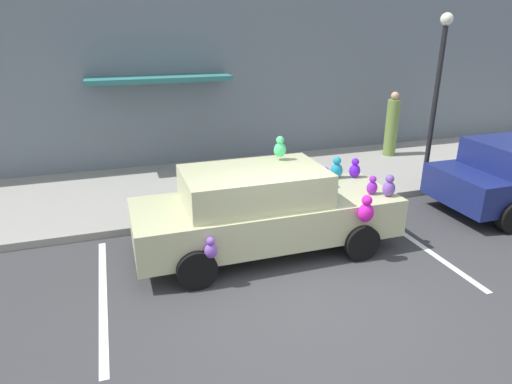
{
  "coord_description": "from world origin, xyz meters",
  "views": [
    {
      "loc": [
        -2.47,
        -5.18,
        3.88
      ],
      "look_at": [
        -0.01,
        2.23,
        0.9
      ],
      "focal_mm": 31.23,
      "sensor_mm": 36.0,
      "label": 1
    }
  ],
  "objects_px": {
    "plush_covered_car": "(265,209)",
    "street_lamp_post": "(438,83)",
    "teddy_bear_on_sidewalk": "(296,188)",
    "pedestrian_near_shopfront": "(392,126)"
  },
  "relations": [
    {
      "from": "pedestrian_near_shopfront",
      "to": "street_lamp_post",
      "type": "bearing_deg",
      "value": -103.01
    },
    {
      "from": "plush_covered_car",
      "to": "pedestrian_near_shopfront",
      "type": "xyz_separation_m",
      "value": [
        5.44,
        4.2,
        0.22
      ]
    },
    {
      "from": "plush_covered_car",
      "to": "street_lamp_post",
      "type": "height_order",
      "value": "street_lamp_post"
    },
    {
      "from": "plush_covered_car",
      "to": "street_lamp_post",
      "type": "distance_m",
      "value": 5.54
    },
    {
      "from": "plush_covered_car",
      "to": "pedestrian_near_shopfront",
      "type": "relative_size",
      "value": 2.48
    },
    {
      "from": "plush_covered_car",
      "to": "street_lamp_post",
      "type": "relative_size",
      "value": 1.18
    },
    {
      "from": "teddy_bear_on_sidewalk",
      "to": "street_lamp_post",
      "type": "relative_size",
      "value": 0.15
    },
    {
      "from": "plush_covered_car",
      "to": "teddy_bear_on_sidewalk",
      "type": "distance_m",
      "value": 2.29
    },
    {
      "from": "plush_covered_car",
      "to": "teddy_bear_on_sidewalk",
      "type": "bearing_deg",
      "value": 52.2
    },
    {
      "from": "plush_covered_car",
      "to": "teddy_bear_on_sidewalk",
      "type": "relative_size",
      "value": 8.12
    }
  ]
}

